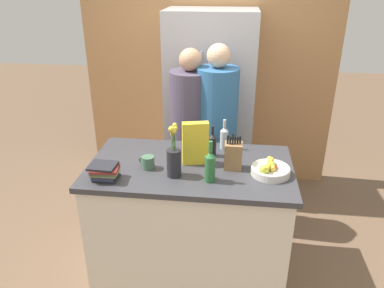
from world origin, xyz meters
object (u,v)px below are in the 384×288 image
Objects in this scene: bottle_vinegar at (212,144)px; person_in_blue at (217,129)px; coffee_mug at (148,162)px; book_stack at (105,172)px; knife_block at (233,155)px; cereal_box at (195,143)px; fruit_bowl at (270,169)px; person_at_sink at (190,130)px; refrigerator at (210,107)px; flower_vase at (174,160)px; bottle_oil at (210,166)px; bottle_wine at (224,137)px.

bottle_vinegar is 0.51m from person_in_blue.
coffee_mug is 0.61× the size of book_stack.
book_stack is at bearing -142.76° from coffee_mug.
book_stack is at bearing -162.77° from knife_block.
book_stack is (-0.57, -0.31, -0.10)m from cereal_box.
fruit_bowl is 0.85m from person_in_blue.
fruit_bowl is 0.16× the size of person_at_sink.
knife_block reaches higher than coffee_mug.
fruit_bowl is (0.51, -1.33, 0.02)m from refrigerator.
fruit_bowl is 0.85m from coffee_mug.
bottle_vinegar reaches higher than book_stack.
fruit_bowl is 0.49m from bottle_vinegar.
coffee_mug is (-0.85, -0.01, 0.01)m from fruit_bowl.
person_in_blue is at bearing -80.07° from refrigerator.
coffee_mug is (-0.20, 0.08, -0.08)m from flower_vase.
bottle_vinegar is at bearing 91.81° from bottle_oil.
bottle_wine is 0.14× the size of person_in_blue.
person_at_sink is (0.00, 0.86, -0.14)m from flower_vase.
bottle_vinegar is at bearing -119.76° from bottle_wine.
person_at_sink is (-0.24, 0.90, -0.13)m from bottle_oil.
cereal_box is 0.19m from bottle_vinegar.
flower_vase is at bearing -121.21° from cereal_box.
cereal_box is at bearing -129.84° from bottle_vinegar.
refrigerator is at bearing 68.98° from book_stack.
person_in_blue reaches higher than bottle_oil.
book_stack is 0.12× the size of person_in_blue.
coffee_mug is (-0.34, -1.34, 0.03)m from refrigerator.
bottle_vinegar is at bearing -84.81° from refrigerator.
bottle_vinegar is at bearing 55.10° from flower_vase.
person_in_blue is (-0.01, 0.88, -0.10)m from bottle_oil.
bottle_vinegar is at bearing 30.00° from coffee_mug.
bottle_oil is 1.20× the size of bottle_wine.
bottle_vinegar is (-0.16, 0.18, -0.00)m from knife_block.
fruit_bowl is at bearing -49.15° from bottle_wine.
person_in_blue reaches higher than fruit_bowl.
coffee_mug is (-0.32, -0.12, -0.11)m from cereal_box.
person_at_sink is at bearing 113.71° from bottle_vinegar.
person_at_sink is at bearing 129.37° from bottle_wine.
bottle_oil is at bearing -85.68° from refrigerator.
person_in_blue is (0.24, 0.84, -0.11)m from flower_vase.
person_in_blue is (-0.41, 0.74, -0.03)m from fruit_bowl.
knife_block is 0.24m from bottle_vinegar.
person_at_sink is at bearing 105.01° from bottle_oil.
bottle_oil is at bearing -161.30° from fruit_bowl.
cereal_box is 0.19× the size of person_in_blue.
fruit_bowl is at bearing -45.90° from person_at_sink.
flower_vase is at bearing 170.29° from bottle_oil.
flower_vase reaches higher than bottle_oil.
bottle_oil reaches higher than fruit_bowl.
refrigerator is 1.23m from cereal_box.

